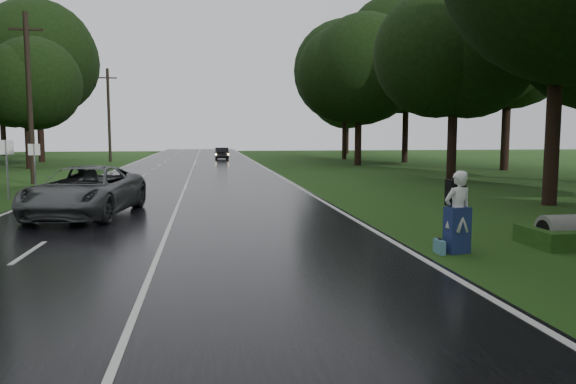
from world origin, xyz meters
The scene contains 18 objects.
ground centered at (0.00, 0.00, 0.00)m, with size 160.00×160.00×0.00m, color #204313.
road centered at (0.00, 20.00, 0.02)m, with size 12.00×140.00×0.04m, color black.
lane_center centered at (0.00, 20.00, 0.04)m, with size 0.12×140.00×0.01m, color silver.
grey_car centered at (-2.93, 7.82, 0.87)m, with size 2.76×5.98×1.66m, color #525658.
far_car centered at (2.73, 48.20, 0.68)m, with size 1.36×3.91×1.29m, color black.
hitchhiker centered at (6.91, 0.67, 0.90)m, with size 0.79×0.74×1.94m.
suitcase centered at (6.47, 0.63, 0.16)m, with size 0.13×0.46×0.33m, color teal.
culvert centered at (10.14, 1.04, 0.00)m, with size 0.78×0.78×1.56m, color slate.
utility_pole_mid centered at (-8.50, 20.94, 0.00)m, with size 1.80×0.28×9.39m, color black, non-canonical shape.
utility_pole_far centered at (-8.50, 45.75, 0.00)m, with size 1.80×0.28×9.27m, color black, non-canonical shape.
road_sign_a centered at (-7.20, 13.17, 0.00)m, with size 0.61×0.10×2.53m, color white, non-canonical shape.
road_sign_b centered at (-7.20, 16.92, 0.00)m, with size 0.55×0.10×2.31m, color white, non-canonical shape.
tree_left_e centered at (-13.01, 35.34, 0.00)m, with size 7.76×7.76×12.12m, color black, non-canonical shape.
tree_left_f centered at (-15.18, 46.19, 0.00)m, with size 11.43×11.43×17.87m, color black, non-canonical shape.
tree_right_c centered at (14.46, 8.30, 0.00)m, with size 11.28×11.28×17.63m, color black, non-canonical shape.
tree_right_d centered at (15.38, 19.01, 0.00)m, with size 8.84×8.84×13.81m, color black, non-canonical shape.
tree_right_e centered at (14.51, 35.99, 0.00)m, with size 9.37×9.37×14.64m, color black, non-canonical shape.
tree_right_f centered at (16.25, 47.61, 0.00)m, with size 10.48×10.48×16.37m, color black, non-canonical shape.
Camera 1 is at (1.13, -11.18, 2.78)m, focal length 33.90 mm.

